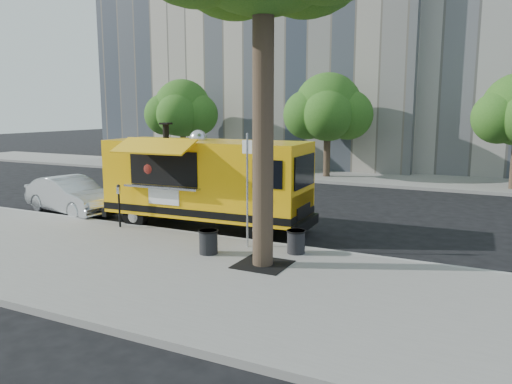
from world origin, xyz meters
TOP-DOWN VIEW (x-y plane):
  - ground at (0.00, 0.00)m, footprint 120.00×120.00m
  - sidewalk at (0.00, -4.00)m, footprint 60.00×6.00m
  - curb at (0.00, -0.93)m, footprint 60.00×0.14m
  - far_sidewalk at (0.00, 13.50)m, footprint 60.00×5.00m
  - tree_well at (2.60, -2.80)m, footprint 1.20×1.20m
  - far_tree_a at (-10.00, 12.30)m, footprint 3.42×3.42m
  - far_tree_b at (-1.00, 12.70)m, footprint 3.60×3.60m
  - sign_post at (1.55, -1.55)m, footprint 0.28×0.06m
  - parking_meter at (-3.00, -1.35)m, footprint 0.11×0.11m
  - food_truck at (-0.82, 0.17)m, footprint 6.79×3.33m
  - sedan at (-6.47, 0.00)m, footprint 4.24×2.19m
  - trash_bin_left at (2.94, -1.56)m, footprint 0.49×0.49m
  - trash_bin_right at (0.98, -2.59)m, footprint 0.51×0.51m

SIDE VIEW (x-z plane):
  - ground at x=0.00m, z-range 0.00..0.00m
  - sidewalk at x=0.00m, z-range 0.00..0.15m
  - curb at x=0.00m, z-range -0.01..0.15m
  - far_sidewalk at x=0.00m, z-range 0.00..0.15m
  - tree_well at x=2.60m, z-range 0.14..0.17m
  - trash_bin_left at x=2.94m, z-range 0.17..0.76m
  - trash_bin_right at x=0.98m, z-range 0.17..0.78m
  - sedan at x=-6.47m, z-range 0.00..1.33m
  - parking_meter at x=-3.00m, z-range 0.31..1.65m
  - food_truck at x=-0.82m, z-range -0.10..3.21m
  - sign_post at x=1.55m, z-range 0.35..3.35m
  - far_tree_a at x=-10.00m, z-range 1.10..6.45m
  - far_tree_b at x=-1.00m, z-range 1.08..6.58m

